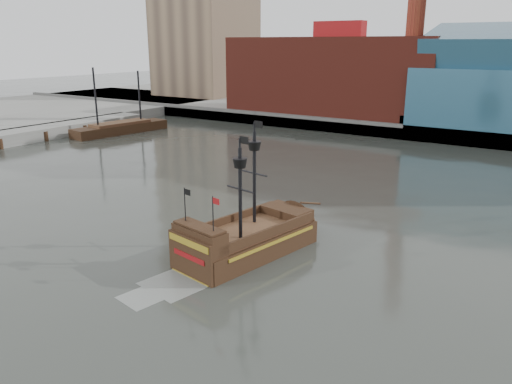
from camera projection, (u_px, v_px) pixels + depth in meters
The scene contains 6 objects.
ground at pixel (181, 294), 32.98m from camera, with size 400.00×400.00×0.00m, color #272A25.
promenade_far at pixel (470, 116), 106.31m from camera, with size 220.00×60.00×2.00m, color slate.
seawall at pixel (433, 135), 82.62m from camera, with size 220.00×1.00×2.60m, color #4C4C49.
pier at pixel (46, 132), 87.25m from camera, with size 6.00×40.00×2.00m, color slate.
pirate_ship at pixel (246, 243), 38.84m from camera, with size 7.02×15.30×11.04m.
docked_vessel at pixel (121, 129), 91.38m from camera, with size 6.54×18.74×12.48m.
Camera 1 is at (20.43, -22.06, 15.93)m, focal length 35.00 mm.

